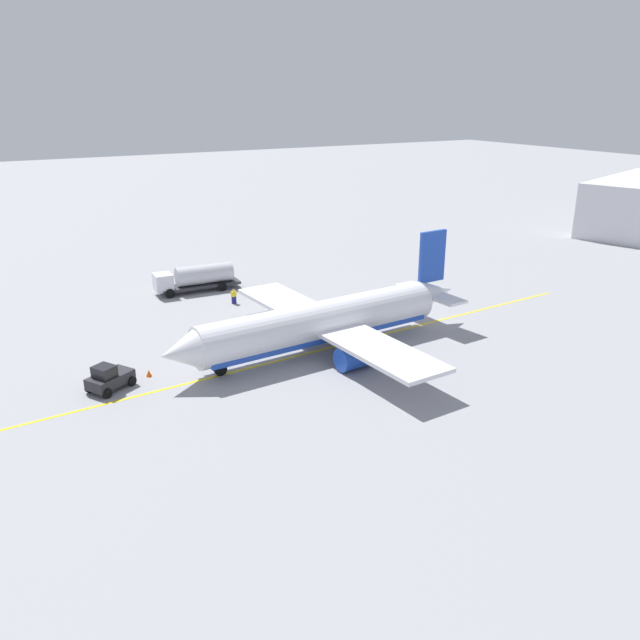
{
  "coord_description": "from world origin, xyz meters",
  "views": [
    {
      "loc": [
        27.39,
        47.81,
        22.76
      ],
      "look_at": [
        0.0,
        0.0,
        3.0
      ],
      "focal_mm": 35.95,
      "sensor_mm": 36.0,
      "label": 1
    }
  ],
  "objects_px": {
    "refueling_worker": "(234,297)",
    "safety_cone_wingtip": "(149,373)",
    "fuel_tanker": "(196,277)",
    "safety_cone_nose": "(202,365)",
    "pushback_tug": "(109,378)",
    "airplane": "(324,322)"
  },
  "relations": [
    {
      "from": "fuel_tanker",
      "to": "refueling_worker",
      "type": "distance_m",
      "value": 7.0
    },
    {
      "from": "fuel_tanker",
      "to": "refueling_worker",
      "type": "height_order",
      "value": "fuel_tanker"
    },
    {
      "from": "safety_cone_nose",
      "to": "safety_cone_wingtip",
      "type": "height_order",
      "value": "safety_cone_wingtip"
    },
    {
      "from": "pushback_tug",
      "to": "safety_cone_wingtip",
      "type": "bearing_deg",
      "value": -164.52
    },
    {
      "from": "airplane",
      "to": "refueling_worker",
      "type": "distance_m",
      "value": 17.14
    },
    {
      "from": "airplane",
      "to": "refueling_worker",
      "type": "height_order",
      "value": "airplane"
    },
    {
      "from": "pushback_tug",
      "to": "safety_cone_wingtip",
      "type": "distance_m",
      "value": 3.63
    },
    {
      "from": "pushback_tug",
      "to": "safety_cone_wingtip",
      "type": "relative_size",
      "value": 7.19
    },
    {
      "from": "safety_cone_wingtip",
      "to": "pushback_tug",
      "type": "bearing_deg",
      "value": 15.48
    },
    {
      "from": "pushback_tug",
      "to": "safety_cone_nose",
      "type": "bearing_deg",
      "value": -177.73
    },
    {
      "from": "fuel_tanker",
      "to": "pushback_tug",
      "type": "height_order",
      "value": "fuel_tanker"
    },
    {
      "from": "pushback_tug",
      "to": "safety_cone_nose",
      "type": "distance_m",
      "value": 7.95
    },
    {
      "from": "fuel_tanker",
      "to": "refueling_worker",
      "type": "bearing_deg",
      "value": 107.23
    },
    {
      "from": "refueling_worker",
      "to": "safety_cone_wingtip",
      "type": "xyz_separation_m",
      "value": [
        13.87,
        14.75,
        -0.54
      ]
    },
    {
      "from": "refueling_worker",
      "to": "safety_cone_nose",
      "type": "xyz_separation_m",
      "value": [
        9.39,
        15.38,
        -0.54
      ]
    },
    {
      "from": "fuel_tanker",
      "to": "refueling_worker",
      "type": "xyz_separation_m",
      "value": [
        -2.06,
        6.63,
        -0.9
      ]
    },
    {
      "from": "fuel_tanker",
      "to": "safety_cone_nose",
      "type": "xyz_separation_m",
      "value": [
        7.33,
        22.01,
        -1.44
      ]
    },
    {
      "from": "pushback_tug",
      "to": "refueling_worker",
      "type": "height_order",
      "value": "pushback_tug"
    },
    {
      "from": "airplane",
      "to": "safety_cone_wingtip",
      "type": "distance_m",
      "value": 16.23
    },
    {
      "from": "fuel_tanker",
      "to": "safety_cone_nose",
      "type": "bearing_deg",
      "value": 71.59
    },
    {
      "from": "refueling_worker",
      "to": "safety_cone_wingtip",
      "type": "bearing_deg",
      "value": 46.75
    },
    {
      "from": "refueling_worker",
      "to": "safety_cone_nose",
      "type": "height_order",
      "value": "refueling_worker"
    }
  ]
}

